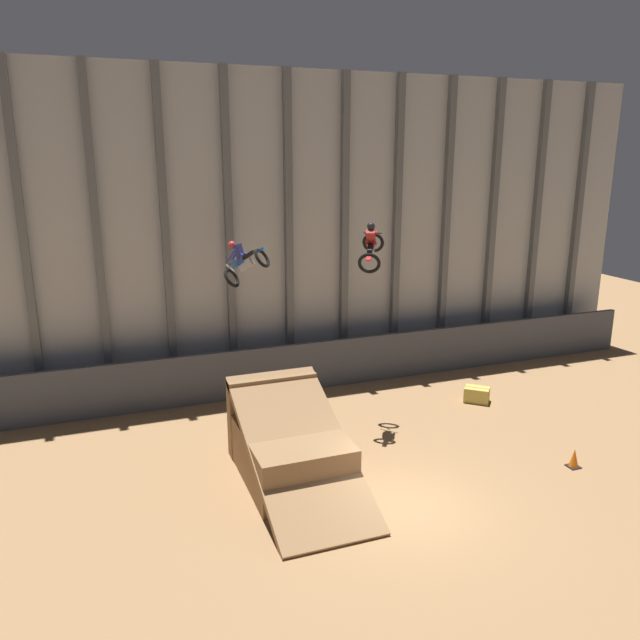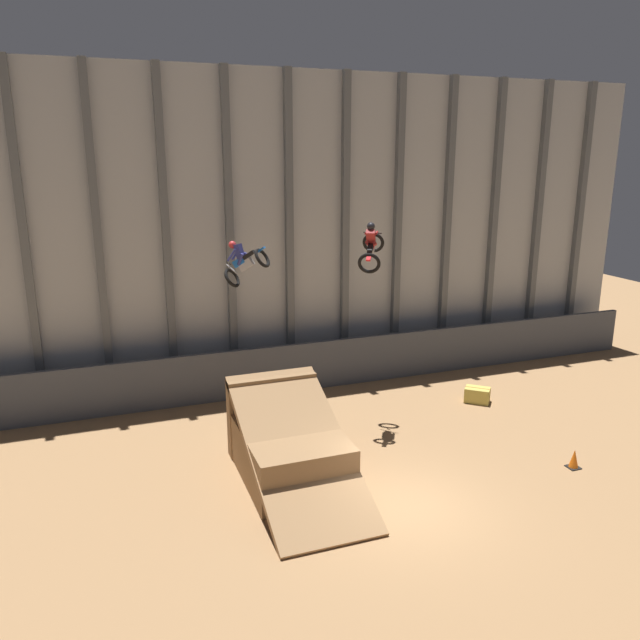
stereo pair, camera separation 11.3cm
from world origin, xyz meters
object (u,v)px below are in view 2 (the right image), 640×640
at_px(rider_bike_left_air, 244,262).
at_px(traffic_cone_near_ramp, 574,459).
at_px(dirt_ramp, 288,445).
at_px(rider_bike_right_air, 371,247).
at_px(hay_bale_trackside, 477,395).

height_order(rider_bike_left_air, traffic_cone_near_ramp, rider_bike_left_air).
relative_size(rider_bike_left_air, traffic_cone_near_ramp, 3.00).
height_order(dirt_ramp, rider_bike_left_air, rider_bike_left_air).
bearing_deg(rider_bike_left_air, rider_bike_right_air, -82.22).
bearing_deg(rider_bike_left_air, hay_bale_trackside, -64.46).
bearing_deg(rider_bike_left_air, dirt_ramp, -139.83).
xyz_separation_m(traffic_cone_near_ramp, hay_bale_trackside, (0.22, 5.34, -0.00)).
distance_m(dirt_ramp, rider_bike_right_air, 6.91).
bearing_deg(hay_bale_trackside, rider_bike_left_air, 165.12).
height_order(rider_bike_right_air, hay_bale_trackside, rider_bike_right_air).
xyz_separation_m(rider_bike_left_air, hay_bale_trackside, (8.26, -2.20, -5.18)).
xyz_separation_m(rider_bike_left_air, rider_bike_right_air, (3.68, -2.36, 0.67)).
relative_size(dirt_ramp, rider_bike_right_air, 3.16).
distance_m(rider_bike_right_air, traffic_cone_near_ramp, 8.94).
relative_size(dirt_ramp, hay_bale_trackside, 5.37).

